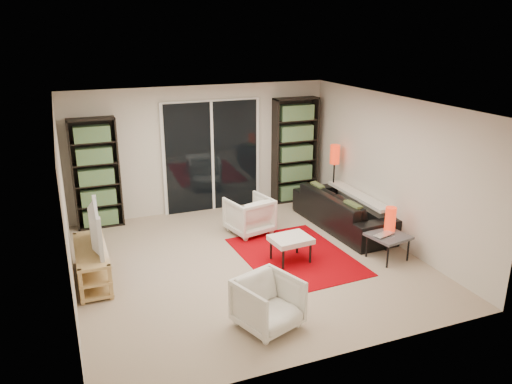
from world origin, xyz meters
The scene contains 20 objects.
floor centered at (0.00, 0.00, 0.00)m, with size 5.00×5.00×0.00m, color #BFAA91.
wall_back centered at (0.00, 2.50, 1.20)m, with size 5.00×0.02×2.40m, color beige.
wall_front centered at (0.00, -2.50, 1.20)m, with size 5.00×0.02×2.40m, color beige.
wall_left centered at (-2.50, 0.00, 1.20)m, with size 0.02×5.00×2.40m, color beige.
wall_right centered at (2.50, 0.00, 1.20)m, with size 0.02×5.00×2.40m, color beige.
ceiling centered at (0.00, 0.00, 2.40)m, with size 5.00×5.00×0.02m, color white.
sliding_door centered at (0.20, 2.46, 1.05)m, with size 1.92×0.08×2.16m.
bookshelf_left centered at (-1.95, 2.33, 0.98)m, with size 0.80×0.30×1.95m.
bookshelf_right centered at (1.90, 2.33, 1.05)m, with size 0.90×0.30×2.10m.
tv_stand centered at (-2.24, 0.25, 0.26)m, with size 0.42×1.32×0.50m.
tv centered at (-2.22, 0.25, 0.80)m, with size 1.04×0.14×0.60m, color black.
rug centered at (0.75, -0.11, 0.01)m, with size 1.56×2.11×0.01m, color #A20007.
sofa centered at (2.09, 0.68, 0.32)m, with size 2.22×0.87×0.65m, color black.
armchair_back centered at (0.43, 1.07, 0.32)m, with size 0.69×0.71×0.64m, color white.
armchair_front centered at (-0.39, -1.71, 0.31)m, with size 0.67×0.69×0.62m, color white.
ottoman centered at (0.61, -0.22, 0.35)m, with size 0.62×0.53×0.40m.
side_table centered at (2.03, -0.69, 0.36)m, with size 0.64×0.64×0.40m.
laptop centered at (1.97, -0.74, 0.41)m, with size 0.36×0.23×0.03m, color silver.
table_lamp centered at (2.15, -0.55, 0.59)m, with size 0.17×0.17×0.38m, color red.
floor_lamp centered at (2.29, 1.43, 1.00)m, with size 0.20×0.20×1.32m.
Camera 1 is at (-2.43, -6.46, 3.42)m, focal length 35.00 mm.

